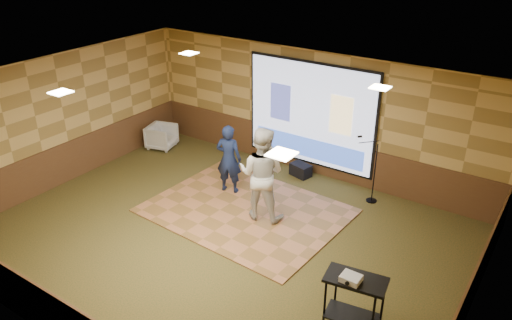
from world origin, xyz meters
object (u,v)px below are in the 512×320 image
Objects in this scene: banquet_chair at (162,136)px; player_right at (262,174)px; projector_screen at (310,115)px; player_left at (229,159)px; dance_floor at (246,210)px; av_table at (354,294)px; mic_stand at (371,181)px; projector at (351,278)px; duffel_bag at (301,170)px.

player_right is at bearing -124.48° from banquet_chair.
player_left is at bearing -117.37° from projector_screen.
dance_floor is at bearing 131.83° from player_left.
player_left is 4.70m from av_table.
player_left is at bearing 148.58° from dance_floor.
mic_stand is (2.80, 1.42, -0.33)m from player_left.
player_left is 1.32m from player_right.
player_left is at bearing -122.94° from banquet_chair.
projector is (3.05, -4.33, -0.49)m from projector_screen.
mic_stand is (-1.23, 3.86, -0.49)m from projector.
player_left is at bearing -141.76° from mic_stand.
projector_screen is at bearing 85.67° from dance_floor.
dance_floor is 14.06× the size of projector.
projector_screen reaches higher than dance_floor.
projector is at bearing 131.92° from player_right.
av_table is at bearing -29.63° from dance_floor.
mic_stand is (2.00, 1.91, 0.48)m from dance_floor.
av_table is 7.78m from banquet_chair.
mic_stand is 5.80m from banquet_chair.
projector_screen is 2.12m from mic_stand.
player_left is 4.71m from projector.
duffel_bag is at bearing -174.06° from mic_stand.
projector is 7.80m from banquet_chair.
player_right is 4.48m from banquet_chair.
mic_stand is 1.88m from duffel_bag.
banquet_chair is (-3.78, 1.42, 0.31)m from dance_floor.
av_table is 3.33× the size of projector.
player_right is (1.20, -0.50, 0.19)m from player_left.
av_table is (2.87, -1.85, -0.37)m from player_right.
banquet_chair is (-7.05, 3.28, -0.33)m from av_table.
projector reaches higher than duffel_bag.
mic_stand is 2.10× the size of banquet_chair.
projector_screen is at bearing 126.09° from av_table.
projector_screen is at bearing 176.79° from mic_stand.
av_table is at bearing 133.26° from player_left.
player_right is 3.43m from av_table.
projector reaches higher than banquet_chair.
player_right is (0.23, -2.39, -0.45)m from projector_screen.
projector reaches higher than av_table.
banquet_chair is (-3.96, -0.96, -1.15)m from projector_screen.
player_right is at bearing 146.10° from projector.
duffel_bag is (-3.11, 3.94, -0.50)m from av_table.
dance_floor is 1.08m from player_right.
projector is at bearing -131.29° from banquet_chair.
av_table is at bearing -130.54° from banquet_chair.
projector_screen is 6.87× the size of duffel_bag.
mic_stand is at bearing -143.32° from player_right.
player_right is at bearing 140.67° from player_left.
player_left is 3.31× the size of duffel_bag.
projector_screen is at bearing -91.94° from banquet_chair.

